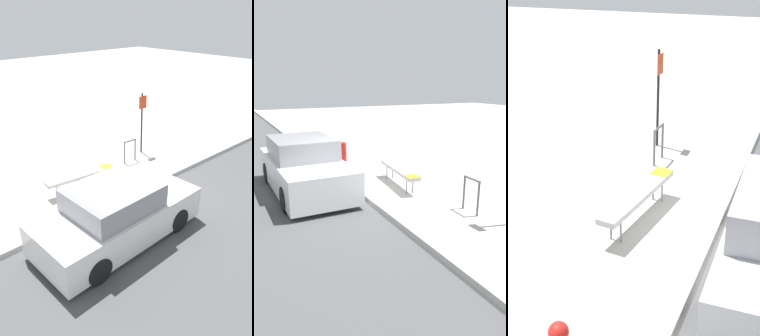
# 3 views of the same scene
# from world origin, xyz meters

# --- Properties ---
(ground_plane) EXTENTS (60.00, 60.00, 0.00)m
(ground_plane) POSITION_xyz_m (0.00, 0.00, 0.00)
(ground_plane) COLOR #ADAAA3
(curb) EXTENTS (60.00, 0.20, 0.13)m
(curb) POSITION_xyz_m (0.00, 0.00, 0.07)
(curb) COLOR #B7B7B2
(curb) RESTS_ON ground_plane
(bench) EXTENTS (2.22, 0.60, 0.53)m
(bench) POSITION_xyz_m (-0.52, 1.29, 0.47)
(bench) COLOR gray
(bench) RESTS_ON ground_plane
(bike_rack) EXTENTS (0.55, 0.07, 0.83)m
(bike_rack) POSITION_xyz_m (1.97, 1.78, 0.50)
(bike_rack) COLOR #515156
(bike_rack) RESTS_ON ground_plane
(fire_hydrant) EXTENTS (0.36, 0.22, 0.77)m
(fire_hydrant) POSITION_xyz_m (-3.99, 0.85, 0.41)
(fire_hydrant) COLOR red
(fire_hydrant) RESTS_ON ground_plane
(parked_car_near) EXTENTS (4.16, 1.84, 1.46)m
(parked_car_near) POSITION_xyz_m (-1.27, -1.26, 0.66)
(parked_car_near) COLOR black
(parked_car_near) RESTS_ON ground_plane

